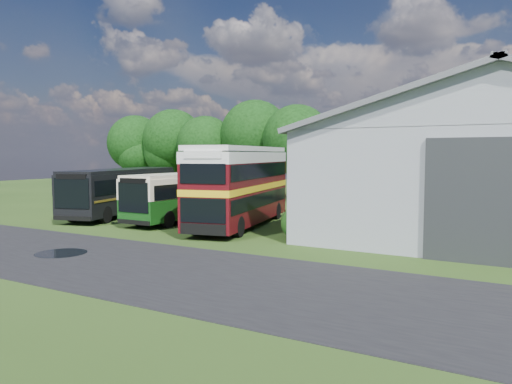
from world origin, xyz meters
The scene contains 15 objects.
ground centered at (0.00, 0.00, 0.00)m, with size 120.00×120.00×0.00m, color #233D13.
asphalt_road centered at (3.00, -3.00, 0.00)m, with size 60.00×8.00×0.02m, color black.
puddle centered at (-1.50, -3.00, 0.00)m, with size 2.20×2.20×0.01m, color black.
tree_far_left centered at (-23.00, 24.00, 5.56)m, with size 6.12×6.12×8.64m.
tree_left_a centered at (-18.00, 24.50, 5.87)m, with size 6.46×6.46×9.12m.
tree_left_b centered at (-13.00, 23.50, 5.25)m, with size 5.78×5.78×8.16m.
tree_mid centered at (-8.00, 24.80, 6.18)m, with size 6.80×6.80×9.60m.
tree_right_a centered at (-3.00, 23.80, 5.69)m, with size 6.26×6.26×8.83m.
tree_right_b centered at (2.00, 24.60, 5.44)m, with size 5.98×5.98×8.45m.
shrub_front centered at (5.60, 6.00, 0.00)m, with size 1.70×1.70×1.70m, color #194714.
shrub_mid centered at (5.60, 8.00, 0.00)m, with size 1.60×1.60×1.60m, color #194714.
shrub_back centered at (5.60, 10.00, 0.00)m, with size 1.80×1.80×1.80m, color #194714.
bus_green_single centered at (-3.65, 9.19, 1.65)m, with size 2.76×11.29×3.11m.
bus_maroon_double centered at (0.85, 7.99, 2.39)m, with size 5.21×11.49×4.79m.
bus_dark_single centered at (-9.46, 8.57, 1.75)m, with size 5.85×12.22×3.29m.
Camera 1 is at (16.73, -17.26, 4.34)m, focal length 35.00 mm.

